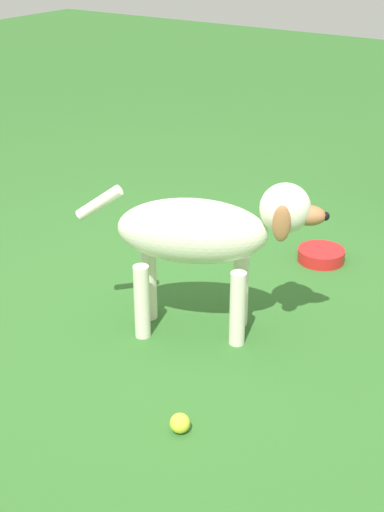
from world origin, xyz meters
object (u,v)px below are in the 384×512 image
Objects in this scene: tennis_ball_0 at (162,232)px; water_bowl at (321,255)px; tennis_ball_1 at (180,423)px; dog at (207,235)px.

tennis_ball_0 is 0.30× the size of water_bowl.
tennis_ball_0 is 1.49m from tennis_ball_1.
dog is 0.72m from tennis_ball_1.
dog reaches higher than tennis_ball_1.
tennis_ball_1 is at bearing 38.23° from tennis_ball_0.
dog is 0.92m from water_bowl.
dog is 0.98m from tennis_ball_0.
tennis_ball_1 is 1.39m from water_bowl.
tennis_ball_1 is (1.17, 0.92, 0.00)m from tennis_ball_0.
dog is 3.91× the size of water_bowl.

